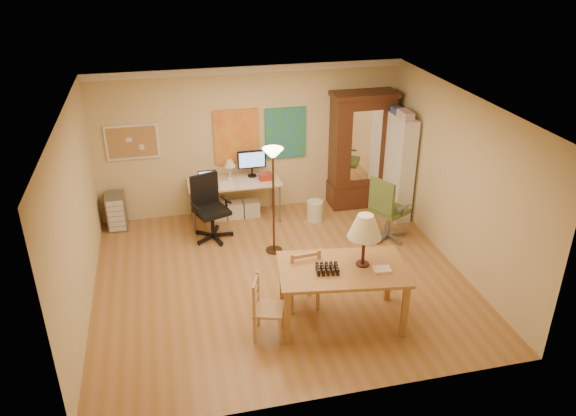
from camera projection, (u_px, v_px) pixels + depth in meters
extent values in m
plane|color=olive|center=(281.00, 278.00, 8.54)|extent=(5.50, 5.50, 0.00)
cube|color=white|center=(248.00, 69.00, 9.52)|extent=(5.50, 0.08, 0.12)
cube|color=#9E7B4A|center=(132.00, 142.00, 9.61)|extent=(0.90, 0.04, 0.62)
cube|color=yellow|center=(236.00, 137.00, 10.00)|extent=(0.80, 0.04, 1.00)
cube|color=teal|center=(286.00, 133.00, 10.19)|extent=(0.75, 0.04, 0.95)
cube|color=brown|center=(342.00, 269.00, 7.28)|extent=(1.78, 1.22, 0.04)
cube|color=brown|center=(288.00, 318.00, 7.03)|extent=(0.09, 0.09, 0.78)
cube|color=brown|center=(405.00, 312.00, 7.14)|extent=(0.09, 0.09, 0.78)
cube|color=brown|center=(282.00, 281.00, 7.78)|extent=(0.09, 0.09, 0.78)
cube|color=brown|center=(388.00, 276.00, 7.89)|extent=(0.09, 0.09, 0.78)
cylinder|color=black|center=(362.00, 264.00, 7.33)|extent=(0.18, 0.18, 0.02)
cylinder|color=black|center=(363.00, 250.00, 7.24)|extent=(0.04, 0.04, 0.44)
cone|color=beige|center=(365.00, 226.00, 7.08)|extent=(0.44, 0.44, 0.31)
cube|color=white|center=(382.00, 269.00, 7.20)|extent=(0.24, 0.20, 0.03)
cube|color=black|center=(327.00, 269.00, 7.16)|extent=(0.34, 0.28, 0.09)
cube|color=#9D7648|center=(301.00, 277.00, 7.75)|extent=(0.48, 0.46, 0.04)
cube|color=#9D7648|center=(309.00, 282.00, 8.06)|extent=(0.04, 0.04, 0.43)
cube|color=#9D7648|center=(284.00, 287.00, 7.95)|extent=(0.04, 0.04, 0.43)
cube|color=#9D7648|center=(318.00, 296.00, 7.75)|extent=(0.04, 0.04, 0.43)
cube|color=#9D7648|center=(292.00, 301.00, 7.64)|extent=(0.04, 0.04, 0.43)
cube|color=#9D7648|center=(319.00, 266.00, 7.53)|extent=(0.04, 0.04, 0.50)
cube|color=#9D7648|center=(292.00, 271.00, 7.43)|extent=(0.04, 0.04, 0.50)
cube|color=#9D7648|center=(306.00, 265.00, 7.46)|extent=(0.38, 0.06, 0.05)
cube|color=#9D7648|center=(269.00, 309.00, 7.17)|extent=(0.48, 0.49, 0.04)
cube|color=#9D7648|center=(280.00, 331.00, 7.10)|extent=(0.05, 0.05, 0.39)
cube|color=#9D7648|center=(283.00, 315.00, 7.40)|extent=(0.05, 0.05, 0.39)
cube|color=#9D7648|center=(255.00, 330.00, 7.12)|extent=(0.05, 0.05, 0.39)
cube|color=#9D7648|center=(258.00, 314.00, 7.42)|extent=(0.05, 0.05, 0.39)
cube|color=#9D7648|center=(254.00, 302.00, 6.93)|extent=(0.05, 0.05, 0.45)
cube|color=#9D7648|center=(258.00, 286.00, 7.23)|extent=(0.05, 0.05, 0.45)
cube|color=#9D7648|center=(256.00, 291.00, 7.06)|extent=(0.13, 0.33, 0.04)
cylinder|color=#41281A|center=(274.00, 250.00, 9.26)|extent=(0.27, 0.27, 0.03)
cylinder|color=#41281A|center=(273.00, 204.00, 8.89)|extent=(0.03, 0.03, 1.69)
cone|color=#FFE0A5|center=(273.00, 153.00, 8.50)|extent=(0.33, 0.33, 0.13)
cube|color=#CBAF94|center=(234.00, 182.00, 9.99)|extent=(1.64, 0.72, 0.03)
cylinder|color=slate|center=(194.00, 213.00, 9.73)|extent=(0.04, 0.04, 0.72)
cylinder|color=slate|center=(280.00, 204.00, 10.04)|extent=(0.04, 0.04, 0.72)
cylinder|color=slate|center=(191.00, 198.00, 10.26)|extent=(0.04, 0.04, 0.72)
cylinder|color=slate|center=(273.00, 190.00, 10.58)|extent=(0.04, 0.04, 0.72)
cube|color=black|center=(208.00, 184.00, 9.84)|extent=(0.33, 0.22, 0.02)
cube|color=black|center=(207.00, 175.00, 9.93)|extent=(0.33, 0.06, 0.21)
cube|color=black|center=(252.00, 159.00, 10.04)|extent=(0.51, 0.04, 0.33)
cone|color=beige|center=(229.00, 163.00, 9.92)|extent=(0.20, 0.20, 0.12)
cube|color=white|center=(226.00, 185.00, 9.81)|extent=(0.26, 0.33, 0.01)
cube|color=maroon|center=(265.00, 176.00, 10.02)|extent=(0.22, 0.16, 0.12)
cube|color=white|center=(218.00, 212.00, 10.23)|extent=(0.29, 0.25, 0.31)
cube|color=white|center=(235.00, 210.00, 10.29)|extent=(0.29, 0.25, 0.31)
cube|color=silver|center=(251.00, 208.00, 10.35)|extent=(0.29, 0.25, 0.31)
cylinder|color=black|center=(213.00, 224.00, 9.54)|extent=(0.06, 0.06, 0.43)
cube|color=black|center=(212.00, 211.00, 9.43)|extent=(0.65, 0.64, 0.07)
cube|color=black|center=(204.00, 189.00, 9.46)|extent=(0.48, 0.22, 0.56)
cube|color=black|center=(196.00, 207.00, 9.22)|extent=(0.15, 0.32, 0.03)
cube|color=black|center=(226.00, 199.00, 9.50)|extent=(0.15, 0.32, 0.03)
cylinder|color=slate|center=(388.00, 223.00, 9.57)|extent=(0.07, 0.07, 0.43)
cube|color=#4B612B|center=(390.00, 210.00, 9.46)|extent=(0.68, 0.69, 0.08)
cube|color=#4B612B|center=(382.00, 197.00, 9.17)|extent=(0.28, 0.47, 0.56)
cube|color=slate|center=(404.00, 208.00, 9.20)|extent=(0.31, 0.19, 0.03)
cube|color=slate|center=(378.00, 197.00, 9.58)|extent=(0.31, 0.19, 0.03)
cube|color=slate|center=(117.00, 211.00, 9.85)|extent=(0.33, 0.37, 0.65)
cube|color=silver|center=(116.00, 216.00, 9.68)|extent=(0.28, 0.02, 0.56)
cube|color=#3C1A10|center=(361.00, 152.00, 10.44)|extent=(1.11, 0.50, 2.11)
cube|color=#3C1A10|center=(358.00, 192.00, 10.81)|extent=(1.15, 0.54, 0.42)
cube|color=white|center=(366.00, 146.00, 10.13)|extent=(0.55, 0.01, 1.31)
cube|color=#3C1A10|center=(364.00, 94.00, 9.96)|extent=(1.19, 0.56, 0.08)
cube|color=white|center=(399.00, 167.00, 10.07)|extent=(0.28, 0.75, 1.88)
cube|color=#993333|center=(398.00, 195.00, 10.15)|extent=(0.17, 0.38, 0.23)
cube|color=#334C99|center=(396.00, 131.00, 9.95)|extent=(0.17, 0.26, 0.19)
cylinder|color=silver|center=(315.00, 211.00, 10.18)|extent=(0.30, 0.30, 0.37)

